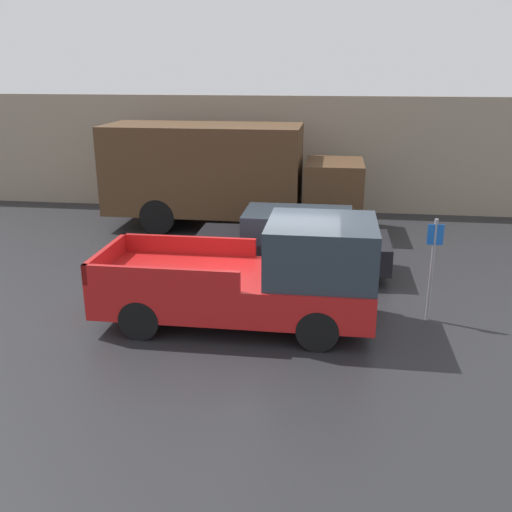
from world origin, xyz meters
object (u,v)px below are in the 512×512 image
object	(u,v)px
parking_sign	(432,264)
newspaper_box	(179,193)
delivery_truck	(223,172)
pickup_truck	(261,277)
car	(294,241)

from	to	relation	value
parking_sign	newspaper_box	bearing A→B (deg)	130.80
delivery_truck	newspaper_box	xyz separation A→B (m)	(-2.02, 2.19, -1.16)
parking_sign	pickup_truck	bearing A→B (deg)	-169.12
pickup_truck	parking_sign	xyz separation A→B (m)	(3.24, 0.62, 0.20)
car	newspaper_box	xyz separation A→B (m)	(-4.49, 6.04, -0.22)
delivery_truck	parking_sign	xyz separation A→B (m)	(5.31, -6.31, -0.54)
car	newspaper_box	size ratio (longest dim) A/B	4.22
car	pickup_truck	bearing A→B (deg)	-97.31
pickup_truck	delivery_truck	xyz separation A→B (m)	(-2.07, 6.93, 0.73)
pickup_truck	car	world-z (taller)	pickup_truck
pickup_truck	newspaper_box	size ratio (longest dim) A/B	4.75
parking_sign	newspaper_box	size ratio (longest dim) A/B	1.88
pickup_truck	newspaper_box	xyz separation A→B (m)	(-4.10, 9.12, -0.43)
pickup_truck	newspaper_box	world-z (taller)	pickup_truck
car	parking_sign	distance (m)	3.78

